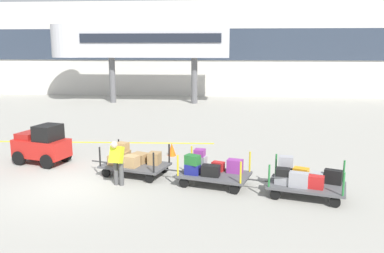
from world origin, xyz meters
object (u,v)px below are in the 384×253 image
object	(u,v)px
baggage_cart_lead	(133,161)
baggage_cart_tail	(304,179)
baggage_tug	(42,145)
baggage_cart_middle	(211,169)
safety_cone_near	(172,149)
baggage_handler	(117,161)

from	to	relation	value
baggage_cart_lead	baggage_cart_tail	xyz separation A→B (m)	(5.78, -1.67, 0.02)
baggage_tug	baggage_cart_tail	size ratio (longest dim) A/B	0.75
baggage_cart_lead	baggage_cart_tail	size ratio (longest dim) A/B	1.00
baggage_cart_middle	safety_cone_near	size ratio (longest dim) A/B	5.61
baggage_cart_tail	baggage_handler	size ratio (longest dim) A/B	1.97
baggage_cart_middle	baggage_handler	bearing A→B (deg)	-172.67
baggage_cart_lead	safety_cone_near	size ratio (longest dim) A/B	5.61
baggage_handler	safety_cone_near	size ratio (longest dim) A/B	2.84
baggage_cart_lead	baggage_cart_tail	distance (m)	6.01
baggage_cart_tail	baggage_handler	bearing A→B (deg)	176.08
baggage_tug	safety_cone_near	bearing A→B (deg)	17.16
baggage_tug	baggage_cart_tail	bearing A→B (deg)	-15.77
baggage_cart_middle	baggage_cart_tail	world-z (taller)	baggage_cart_tail
baggage_cart_lead	baggage_cart_tail	bearing A→B (deg)	-16.14
baggage_handler	safety_cone_near	bearing A→B (deg)	71.33
baggage_tug	baggage_cart_tail	world-z (taller)	baggage_tug
baggage_cart_lead	baggage_handler	world-z (taller)	baggage_handler
baggage_cart_tail	safety_cone_near	world-z (taller)	baggage_cart_tail
baggage_handler	baggage_cart_middle	bearing A→B (deg)	7.33
baggage_cart_tail	baggage_handler	world-z (taller)	baggage_handler
baggage_cart_tail	safety_cone_near	bearing A→B (deg)	137.80
baggage_tug	baggage_handler	distance (m)	4.35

